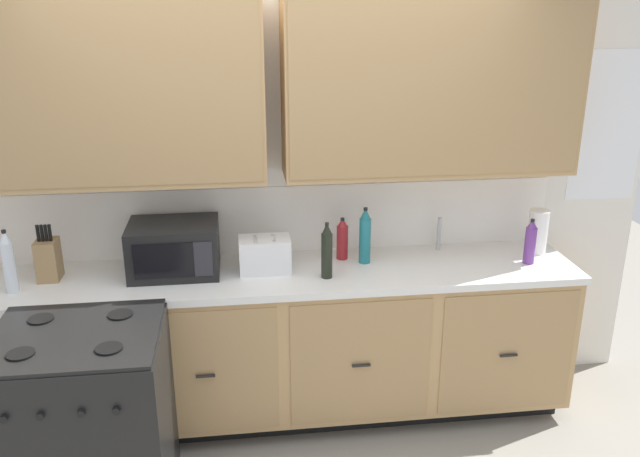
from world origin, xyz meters
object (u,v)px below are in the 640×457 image
object	(u,v)px
toaster	(265,255)
knife_block	(48,259)
microwave	(174,248)
bottle_clear	(9,262)
bottle_teal	(365,236)
stove_range	(86,423)
bottle_red	(342,239)
bottle_violet	(530,242)
paper_towel_roll	(538,231)
bottle_dark	(327,251)

from	to	relation	value
toaster	knife_block	bearing A→B (deg)	178.29
toaster	microwave	bearing A→B (deg)	174.59
microwave	knife_block	world-z (taller)	knife_block
microwave	knife_block	xyz separation A→B (m)	(-0.66, -0.01, -0.02)
bottle_clear	toaster	bearing A→B (deg)	5.01
toaster	bottle_teal	bearing A→B (deg)	5.07
stove_range	bottle_red	xyz separation A→B (m)	(1.34, 0.77, 0.58)
knife_block	stove_range	bearing A→B (deg)	-68.93
microwave	bottle_violet	world-z (taller)	microwave
stove_range	paper_towel_roll	world-z (taller)	paper_towel_roll
bottle_red	microwave	bearing A→B (deg)	-175.26
bottle_teal	bottle_clear	size ratio (longest dim) A/B	0.97
toaster	bottle_violet	distance (m)	1.49
microwave	toaster	xyz separation A→B (m)	(0.49, -0.05, -0.04)
microwave	toaster	size ratio (longest dim) A/B	1.71
microwave	bottle_teal	size ratio (longest dim) A/B	1.47
knife_block	bottle_dark	distance (m)	1.48
toaster	bottle_clear	world-z (taller)	bottle_clear
microwave	stove_range	bearing A→B (deg)	-119.76
bottle_red	bottle_clear	xyz separation A→B (m)	(-1.75, -0.24, 0.04)
knife_block	bottle_red	xyz separation A→B (m)	(1.60, 0.09, 0.01)
bottle_violet	microwave	bearing A→B (deg)	176.39
knife_block	bottle_red	bearing A→B (deg)	3.22
knife_block	bottle_violet	world-z (taller)	knife_block
toaster	bottle_red	world-z (taller)	bottle_red
paper_towel_roll	bottle_clear	size ratio (longest dim) A/B	0.77
microwave	bottle_dark	xyz separation A→B (m)	(0.81, -0.18, 0.01)
bottle_red	bottle_clear	distance (m)	1.76
knife_block	paper_towel_roll	distance (m)	2.75
microwave	knife_block	size ratio (longest dim) A/B	1.55
paper_towel_roll	bottle_red	world-z (taller)	paper_towel_roll
microwave	knife_block	distance (m)	0.66
microwave	bottle_violet	size ratio (longest dim) A/B	1.83
microwave	bottle_clear	xyz separation A→B (m)	(-0.81, -0.16, 0.02)
knife_block	bottle_violet	bearing A→B (deg)	-2.45
paper_towel_roll	bottle_violet	xyz separation A→B (m)	(-0.11, -0.15, -0.00)
microwave	paper_towel_roll	world-z (taller)	microwave
bottle_red	bottle_clear	size ratio (longest dim) A/B	0.73
knife_block	bottle_dark	bearing A→B (deg)	-6.49
bottle_clear	bottle_dark	world-z (taller)	bottle_clear
bottle_dark	bottle_clear	bearing A→B (deg)	179.32
toaster	bottle_red	size ratio (longest dim) A/B	1.14
stove_range	toaster	size ratio (longest dim) A/B	3.39
toaster	bottle_dark	xyz separation A→B (m)	(0.32, -0.13, 0.06)
bottle_dark	bottle_teal	bearing A→B (deg)	37.11
bottle_violet	bottle_clear	bearing A→B (deg)	-179.28
stove_range	toaster	bearing A→B (deg)	36.15
microwave	bottle_teal	bearing A→B (deg)	0.21
bottle_clear	bottle_dark	size ratio (longest dim) A/B	1.09
bottle_violet	bottle_red	distance (m)	1.06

